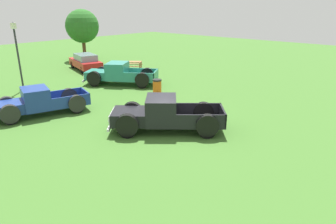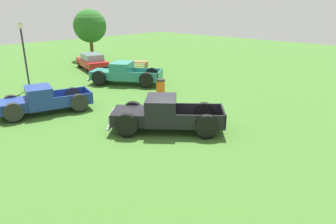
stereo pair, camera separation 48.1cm
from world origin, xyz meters
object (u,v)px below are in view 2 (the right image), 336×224
(sedan_distant_b, at_px, (92,61))
(picnic_table, at_px, (137,64))
(pickup_truck_behind_right, at_px, (39,101))
(lamp_post_near, at_px, (25,55))
(pickup_truck_behind_left, at_px, (121,74))
(oak_tree_east, at_px, (90,26))
(trash_can, at_px, (161,86))
(pickup_truck_foreground, at_px, (160,115))

(sedan_distant_b, relative_size, picnic_table, 1.97)
(pickup_truck_behind_right, distance_m, lamp_post_near, 6.07)
(sedan_distant_b, bearing_deg, lamp_post_near, -158.12)
(pickup_truck_behind_left, distance_m, oak_tree_east, 12.27)
(sedan_distant_b, bearing_deg, pickup_truck_behind_left, -103.84)
(sedan_distant_b, xyz_separation_m, trash_can, (-1.38, -10.19, -0.27))
(pickup_truck_behind_right, relative_size, lamp_post_near, 1.13)
(trash_can, distance_m, oak_tree_east, 15.91)
(oak_tree_east, bearing_deg, sedan_distant_b, -123.10)
(pickup_truck_foreground, distance_m, pickup_truck_behind_right, 6.90)
(pickup_truck_foreground, relative_size, lamp_post_near, 1.13)
(pickup_truck_behind_left, height_order, lamp_post_near, lamp_post_near)
(pickup_truck_behind_right, xyz_separation_m, picnic_table, (11.38, 5.17, -0.21))
(sedan_distant_b, height_order, oak_tree_east, oak_tree_east)
(pickup_truck_behind_right, bearing_deg, sedan_distant_b, 43.76)
(sedan_distant_b, height_order, lamp_post_near, lamp_post_near)
(lamp_post_near, height_order, picnic_table, lamp_post_near)
(pickup_truck_behind_right, distance_m, oak_tree_east, 17.86)
(pickup_truck_behind_left, relative_size, picnic_table, 2.32)
(pickup_truck_foreground, xyz_separation_m, oak_tree_east, (8.97, 19.40, 2.71))
(sedan_distant_b, bearing_deg, oak_tree_east, 56.90)
(pickup_truck_foreground, xyz_separation_m, trash_can, (4.47, 4.43, -0.28))
(pickup_truck_behind_left, distance_m, picnic_table, 5.24)
(pickup_truck_foreground, bearing_deg, picnic_table, 53.32)
(pickup_truck_foreground, relative_size, sedan_distant_b, 1.11)
(pickup_truck_behind_left, xyz_separation_m, pickup_truck_behind_right, (-7.15, -2.08, -0.06))
(picnic_table, distance_m, oak_tree_east, 8.49)
(oak_tree_east, bearing_deg, trash_can, -106.72)
(sedan_distant_b, distance_m, picnic_table, 4.15)
(picnic_table, relative_size, oak_tree_east, 0.45)
(sedan_distant_b, distance_m, trash_can, 10.28)
(sedan_distant_b, xyz_separation_m, oak_tree_east, (3.12, 4.78, 2.72))
(sedan_distant_b, relative_size, lamp_post_near, 1.01)
(lamp_post_near, height_order, trash_can, lamp_post_near)
(trash_can, bearing_deg, pickup_truck_behind_left, 92.30)
(pickup_truck_behind_left, xyz_separation_m, oak_tree_east, (4.66, 11.03, 2.70))
(oak_tree_east, bearing_deg, pickup_truck_behind_left, -112.89)
(lamp_post_near, xyz_separation_m, picnic_table, (9.59, -0.38, -1.88))
(sedan_distant_b, xyz_separation_m, picnic_table, (2.69, -3.15, -0.26))
(pickup_truck_foreground, distance_m, trash_can, 6.30)
(pickup_truck_foreground, bearing_deg, trash_can, 44.73)
(lamp_post_near, xyz_separation_m, oak_tree_east, (10.02, 7.56, 1.10))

